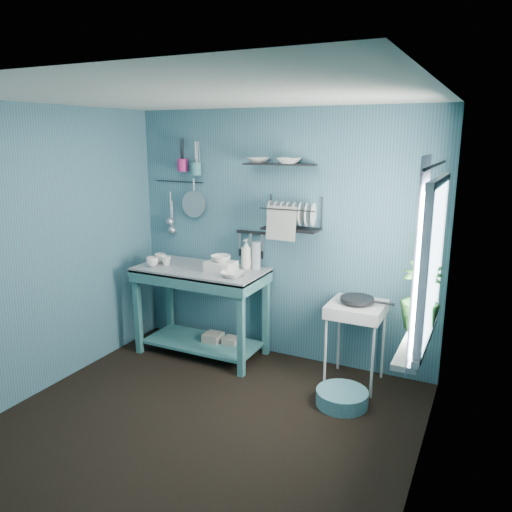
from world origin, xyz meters
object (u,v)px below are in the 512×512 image
at_px(mug_left, 152,262).
at_px(mug_mid, 166,261).
at_px(hotplate_stand, 355,344).
at_px(frying_pan, 357,299).
at_px(soap_bottle, 246,254).
at_px(floor_basin, 342,398).
at_px(storage_tin_large, 213,343).
at_px(mug_right, 160,258).
at_px(utensil_cup_teal, 196,169).
at_px(potted_plant, 420,296).
at_px(water_bottle, 256,255).
at_px(storage_tin_small, 231,346).
at_px(work_counter, 202,311).
at_px(wash_tub, 221,266).
at_px(colander, 194,204).
at_px(dish_rack, 291,213).
at_px(utensil_cup_magenta, 183,165).

xyz_separation_m(mug_left, mug_mid, (0.10, 0.10, -0.00)).
height_order(hotplate_stand, frying_pan, frying_pan).
height_order(soap_bottle, floor_basin, soap_bottle).
bearing_deg(storage_tin_large, mug_right, -175.24).
bearing_deg(utensil_cup_teal, potted_plant, -17.37).
relative_size(water_bottle, storage_tin_small, 1.40).
bearing_deg(utensil_cup_teal, work_counter, -54.16).
xyz_separation_m(mug_right, wash_tub, (0.75, -0.02, 0.00)).
bearing_deg(storage_tin_large, soap_bottle, 25.11).
distance_m(wash_tub, floor_basin, 1.69).
bearing_deg(potted_plant, frying_pan, 138.20).
relative_size(work_counter, potted_plant, 2.57).
bearing_deg(storage_tin_small, colander, 157.87).
bearing_deg(dish_rack, mug_left, -170.14).
relative_size(soap_bottle, frying_pan, 1.00).
height_order(wash_tub, frying_pan, wash_tub).
relative_size(dish_rack, utensil_cup_teal, 4.23).
bearing_deg(utensil_cup_teal, mug_left, -122.49).
xyz_separation_m(water_bottle, hotplate_stand, (1.08, -0.16, -0.68)).
bearing_deg(colander, mug_left, -115.06).
xyz_separation_m(utensil_cup_magenta, utensil_cup_teal, (0.16, 0.00, -0.03)).
xyz_separation_m(mug_left, floor_basin, (2.10, -0.21, -0.91)).
relative_size(work_counter, colander, 4.69).
distance_m(mug_right, utensil_cup_magenta, 1.01).
bearing_deg(hotplate_stand, frying_pan, 0.00).
xyz_separation_m(mug_left, hotplate_stand, (2.08, 0.22, -0.59)).
height_order(utensil_cup_teal, storage_tin_large, utensil_cup_teal).
height_order(hotplate_stand, utensil_cup_magenta, utensil_cup_magenta).
distance_m(soap_bottle, storage_tin_small, 0.99).
bearing_deg(utensil_cup_teal, mug_right, -137.07).
height_order(mug_right, frying_pan, mug_right).
bearing_deg(mug_mid, hotplate_stand, 3.55).
height_order(mug_mid, storage_tin_large, mug_mid).
height_order(water_bottle, storage_tin_large, water_bottle).
height_order(potted_plant, floor_basin, potted_plant).
bearing_deg(utensil_cup_magenta, dish_rack, -2.28).
bearing_deg(mug_right, storage_tin_large, 4.76).
bearing_deg(soap_bottle, storage_tin_large, -154.89).
bearing_deg(mug_left, mug_mid, 45.00).
height_order(wash_tub, water_bottle, water_bottle).
xyz_separation_m(dish_rack, floor_basin, (0.73, -0.60, -1.45)).
distance_m(colander, potted_plant, 2.62).
xyz_separation_m(frying_pan, colander, (-1.86, 0.25, 0.72)).
bearing_deg(water_bottle, utensil_cup_magenta, 176.23).
bearing_deg(colander, hotplate_stand, -7.50).
bearing_deg(frying_pan, mug_mid, -176.45).
bearing_deg(storage_tin_small, floor_basin, -18.75).
distance_m(mug_left, frying_pan, 2.10).
xyz_separation_m(mug_mid, frying_pan, (1.98, 0.12, -0.16)).
bearing_deg(utensil_cup_magenta, work_counter, -37.40).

